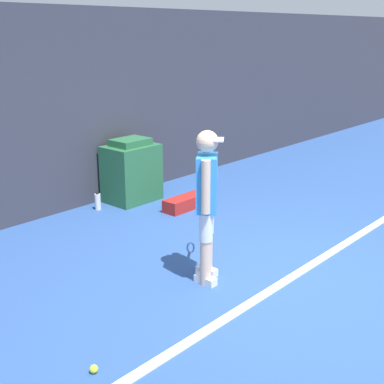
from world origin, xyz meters
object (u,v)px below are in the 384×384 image
Objects in this scene: tennis_ball at (94,369)px; water_bottle at (98,201)px; covered_chair at (131,172)px; equipment_bag at (187,202)px; tennis_player at (207,199)px.

tennis_ball is 0.26× the size of water_bottle.
water_bottle is (-0.63, 0.04, -0.33)m from covered_chair.
equipment_bag is (0.28, -0.89, -0.37)m from covered_chair.
tennis_ball is 4.01m from equipment_bag.
equipment_bag is at bearing -72.42° from covered_chair.
tennis_ball is at bearing -129.32° from water_bottle.
tennis_ball is 0.09× the size of equipment_bag.
tennis_ball is at bearing 155.90° from tennis_player.
covered_chair is 1.00m from equipment_bag.
tennis_player reaches higher than equipment_bag.
covered_chair reaches higher than water_bottle.
covered_chair is (3.13, 3.00, 0.42)m from tennis_ball.
water_bottle is at bearing 175.96° from covered_chair.
tennis_player is at bearing -104.33° from water_bottle.
covered_chair reaches higher than tennis_ball.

